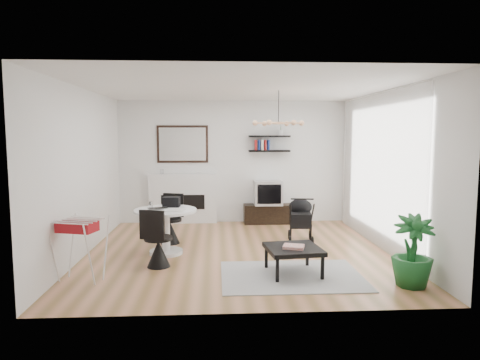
{
  "coord_description": "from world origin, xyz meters",
  "views": [
    {
      "loc": [
        -0.36,
        -6.99,
        1.95
      ],
      "look_at": [
        0.05,
        0.4,
        1.17
      ],
      "focal_mm": 32.0,
      "sensor_mm": 36.0,
      "label": 1
    }
  ],
  "objects": [
    {
      "name": "chair_far",
      "position": [
        -1.2,
        0.64,
        0.28
      ],
      "size": [
        0.45,
        0.46,
        0.89
      ],
      "rotation": [
        0.0,
        0.0,
        -0.27
      ],
      "color": "black",
      "rests_on": "floor"
    },
    {
      "name": "potted_plant",
      "position": [
        2.15,
        -1.77,
        0.46
      ],
      "size": [
        0.6,
        0.6,
        0.93
      ],
      "primitive_type": "imported",
      "rotation": [
        0.0,
        0.0,
        -0.18
      ],
      "color": "#185421",
      "rests_on": "floor"
    },
    {
      "name": "fireplace",
      "position": [
        -1.1,
        2.42,
        0.69
      ],
      "size": [
        1.5,
        0.17,
        2.16
      ],
      "color": "white",
      "rests_on": "floor"
    },
    {
      "name": "laptop",
      "position": [
        -1.32,
        -0.08,
        0.75
      ],
      "size": [
        0.36,
        0.28,
        0.03
      ],
      "primitive_type": "imported",
      "rotation": [
        0.0,
        0.0,
        0.26
      ],
      "color": "black",
      "rests_on": "dining_table"
    },
    {
      "name": "coffee_table",
      "position": [
        0.71,
        -1.2,
        0.35
      ],
      "size": [
        0.81,
        0.81,
        0.38
      ],
      "rotation": [
        0.0,
        0.0,
        0.12
      ],
      "color": "black",
      "rests_on": "rug"
    },
    {
      "name": "wall_right",
      "position": [
        2.5,
        0.0,
        1.35
      ],
      "size": [
        0.0,
        5.0,
        5.0
      ],
      "primitive_type": "plane",
      "rotation": [
        1.57,
        0.0,
        -1.57
      ],
      "color": "white",
      "rests_on": "floor"
    },
    {
      "name": "chair_near",
      "position": [
        -1.23,
        -0.77,
        0.28
      ],
      "size": [
        0.46,
        0.47,
        0.88
      ],
      "rotation": [
        0.0,
        0.0,
        2.82
      ],
      "color": "black",
      "rests_on": "floor"
    },
    {
      "name": "wall_back",
      "position": [
        0.0,
        2.5,
        1.35
      ],
      "size": [
        5.0,
        0.0,
        5.0
      ],
      "primitive_type": "plane",
      "rotation": [
        1.57,
        0.0,
        0.0
      ],
      "color": "white",
      "rests_on": "floor"
    },
    {
      "name": "crt_tv",
      "position": [
        0.77,
        2.29,
        0.68
      ],
      "size": [
        0.6,
        0.53,
        0.53
      ],
      "color": "silver",
      "rests_on": "tv_console"
    },
    {
      "name": "magazines",
      "position": [
        0.7,
        -1.26,
        0.41
      ],
      "size": [
        0.33,
        0.3,
        0.04
      ],
      "primitive_type": "cube",
      "rotation": [
        0.0,
        0.0,
        -0.3
      ],
      "color": "#BF3D2F",
      "rests_on": "coffee_table"
    },
    {
      "name": "newspaper",
      "position": [
        -1.05,
        -0.16,
        0.75
      ],
      "size": [
        0.41,
        0.36,
        0.01
      ],
      "primitive_type": "cube",
      "rotation": [
        0.0,
        0.0,
        -0.18
      ],
      "color": "silver",
      "rests_on": "dining_table"
    },
    {
      "name": "shelf_upper",
      "position": [
        0.8,
        2.37,
        1.92
      ],
      "size": [
        0.9,
        0.25,
        0.04
      ],
      "primitive_type": "cube",
      "color": "black",
      "rests_on": "wall_back"
    },
    {
      "name": "stroller",
      "position": [
        1.17,
        0.62,
        0.37
      ],
      "size": [
        0.53,
        0.75,
        0.87
      ],
      "rotation": [
        0.0,
        0.0,
        -0.14
      ],
      "color": "black",
      "rests_on": "floor"
    },
    {
      "name": "drying_rack",
      "position": [
        -2.18,
        -1.33,
        0.44
      ],
      "size": [
        0.68,
        0.66,
        0.84
      ],
      "rotation": [
        0.0,
        0.0,
        -0.28
      ],
      "color": "white",
      "rests_on": "floor"
    },
    {
      "name": "pendant_lamp",
      "position": [
        0.7,
        0.3,
        2.15
      ],
      "size": [
        0.9,
        0.9,
        0.1
      ],
      "primitive_type": null,
      "color": "#E4A677",
      "rests_on": "ceiling"
    },
    {
      "name": "rug",
      "position": [
        0.67,
        -1.3,
        0.01
      ],
      "size": [
        1.94,
        1.4,
        0.01
      ],
      "primitive_type": "cube",
      "color": "#A2A2A2",
      "rests_on": "floor"
    },
    {
      "name": "floor",
      "position": [
        0.0,
        0.0,
        0.0
      ],
      "size": [
        5.0,
        5.0,
        0.0
      ],
      "primitive_type": "plane",
      "color": "olive",
      "rests_on": "ground"
    },
    {
      "name": "dining_table",
      "position": [
        -1.2,
        -0.06,
        0.49
      ],
      "size": [
        1.01,
        1.01,
        0.74
      ],
      "color": "white",
      "rests_on": "floor"
    },
    {
      "name": "sheer_curtain",
      "position": [
        2.4,
        0.2,
        1.35
      ],
      "size": [
        0.04,
        3.6,
        2.6
      ],
      "primitive_type": "cube",
      "color": "white",
      "rests_on": "wall_right"
    },
    {
      "name": "ceiling",
      "position": [
        0.0,
        0.0,
        2.7
      ],
      "size": [
        5.0,
        5.0,
        0.0
      ],
      "primitive_type": "plane",
      "color": "white",
      "rests_on": "wall_back"
    },
    {
      "name": "drinking_glass",
      "position": [
        -1.46,
        0.12,
        0.79
      ],
      "size": [
        0.06,
        0.06,
        0.1
      ],
      "primitive_type": "cylinder",
      "color": "white",
      "rests_on": "dining_table"
    },
    {
      "name": "tv_console",
      "position": [
        0.8,
        2.29,
        0.21
      ],
      "size": [
        1.12,
        0.39,
        0.42
      ],
      "primitive_type": "cube",
      "color": "black",
      "rests_on": "floor"
    },
    {
      "name": "shelf_lower",
      "position": [
        0.8,
        2.37,
        1.6
      ],
      "size": [
        0.9,
        0.25,
        0.04
      ],
      "primitive_type": "cube",
      "color": "black",
      "rests_on": "wall_back"
    },
    {
      "name": "wall_left",
      "position": [
        -2.5,
        0.0,
        1.35
      ],
      "size": [
        0.0,
        5.0,
        5.0
      ],
      "primitive_type": "plane",
      "rotation": [
        1.57,
        0.0,
        1.57
      ],
      "color": "white",
      "rests_on": "floor"
    },
    {
      "name": "black_bag",
      "position": [
        -1.12,
        0.19,
        0.83
      ],
      "size": [
        0.3,
        0.2,
        0.17
      ],
      "primitive_type": "cube",
      "rotation": [
        0.0,
        0.0,
        -0.12
      ],
      "color": "black",
      "rests_on": "dining_table"
    }
  ]
}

